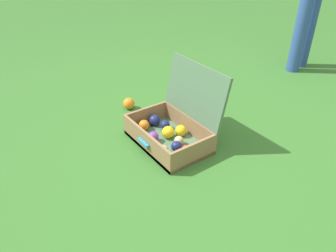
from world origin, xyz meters
The scene contains 3 objects.
ground_plane centered at (0.00, 0.00, 0.00)m, with size 16.00×16.00×0.00m, color #336B28.
open_suitcase centered at (-0.10, -0.03, 0.11)m, with size 0.54×0.46×0.50m.
stray_ball_on_grass centered at (-0.65, -0.05, 0.05)m, with size 0.09×0.09×0.09m, color orange.
Camera 1 is at (1.31, -1.07, 1.21)m, focal length 33.99 mm.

